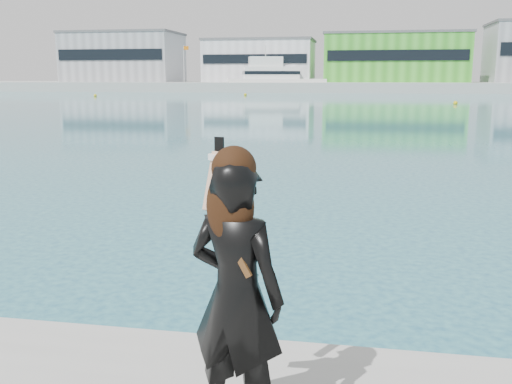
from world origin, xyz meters
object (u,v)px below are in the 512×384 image
(motor_yacht, at_px, (273,79))
(buoy_near, at_px, (455,104))
(buoy_far, at_px, (95,97))
(buoy_extra, at_px, (245,96))
(woman, at_px, (236,288))

(motor_yacht, relative_size, buoy_near, 42.60)
(buoy_near, relative_size, buoy_far, 1.00)
(buoy_far, height_order, buoy_extra, same)
(buoy_extra, distance_m, woman, 94.92)
(motor_yacht, relative_size, buoy_far, 42.60)
(motor_yacht, bearing_deg, woman, -98.74)
(buoy_far, bearing_deg, buoy_extra, 21.96)
(buoy_extra, bearing_deg, woman, -78.70)
(buoy_near, bearing_deg, buoy_far, 161.28)
(motor_yacht, height_order, buoy_near, motor_yacht)
(buoy_extra, bearing_deg, motor_yacht, 87.53)
(woman, bearing_deg, buoy_extra, -61.95)
(buoy_near, relative_size, woman, 0.26)
(buoy_far, bearing_deg, woman, -63.65)
(woman, bearing_deg, buoy_far, -46.90)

